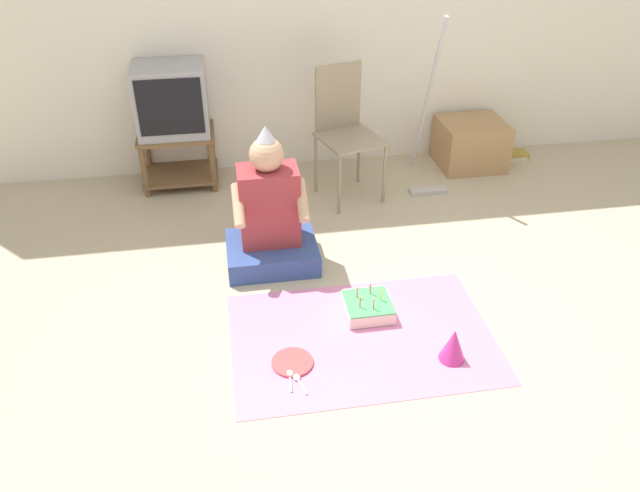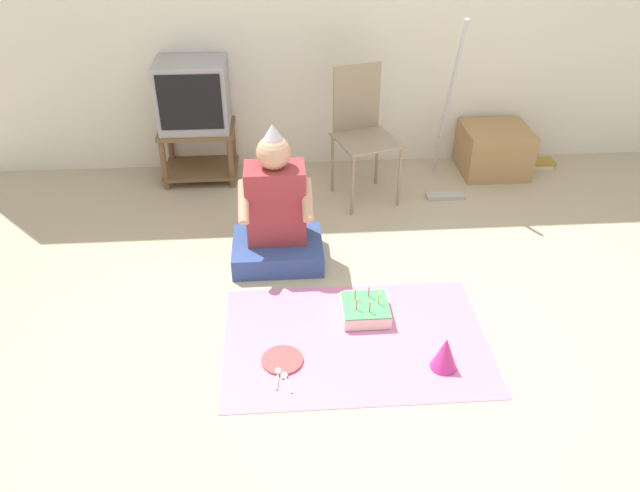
# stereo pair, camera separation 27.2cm
# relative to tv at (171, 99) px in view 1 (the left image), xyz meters

# --- Properties ---
(ground_plane) EXTENTS (16.00, 16.00, 0.00)m
(ground_plane) POSITION_rel_tv_xyz_m (1.17, -2.03, -0.67)
(ground_plane) COLOR tan
(tv_stand) EXTENTS (0.56, 0.42, 0.42)m
(tv_stand) POSITION_rel_tv_xyz_m (-0.00, -0.00, -0.42)
(tv_stand) COLOR brown
(tv_stand) RESTS_ON ground_plane
(tv) EXTENTS (0.51, 0.41, 0.50)m
(tv) POSITION_rel_tv_xyz_m (0.00, 0.00, 0.00)
(tv) COLOR #99999E
(tv) RESTS_ON tv_stand
(folding_chair) EXTENTS (0.50, 0.52, 0.94)m
(folding_chair) POSITION_rel_tv_xyz_m (1.20, -0.35, -0.13)
(folding_chair) COLOR gray
(folding_chair) RESTS_ON ground_plane
(cardboard_box_stack) EXTENTS (0.50, 0.47, 0.37)m
(cardboard_box_stack) POSITION_rel_tv_xyz_m (2.30, -0.05, -0.49)
(cardboard_box_stack) COLOR #A87F51
(cardboard_box_stack) RESTS_ON ground_plane
(dust_mop) EXTENTS (0.28, 0.48, 1.29)m
(dust_mop) POSITION_rel_tv_xyz_m (1.83, -0.35, -0.28)
(dust_mop) COLOR #B2ADA3
(dust_mop) RESTS_ON ground_plane
(book_pile) EXTENTS (0.20, 0.14, 0.05)m
(book_pile) POSITION_rel_tv_xyz_m (2.73, -0.00, -0.64)
(book_pile) COLOR beige
(book_pile) RESTS_ON ground_plane
(person_seated) EXTENTS (0.56, 0.44, 0.90)m
(person_seated) POSITION_rel_tv_xyz_m (0.58, -1.17, -0.37)
(person_seated) COLOR #334C8C
(person_seated) RESTS_ON ground_plane
(party_cloth) EXTENTS (1.39, 0.94, 0.01)m
(party_cloth) POSITION_rel_tv_xyz_m (0.98, -1.98, -0.67)
(party_cloth) COLOR pink
(party_cloth) RESTS_ON ground_plane
(birthday_cake) EXTENTS (0.26, 0.26, 0.15)m
(birthday_cake) POSITION_rel_tv_xyz_m (1.06, -1.79, -0.62)
(birthday_cake) COLOR #F4E0C6
(birthday_cake) RESTS_ON party_cloth
(party_hat_blue) EXTENTS (0.13, 0.13, 0.18)m
(party_hat_blue) POSITION_rel_tv_xyz_m (1.40, -2.22, -0.57)
(party_hat_blue) COLOR #CC338C
(party_hat_blue) RESTS_ON party_cloth
(paper_plate) EXTENTS (0.21, 0.21, 0.01)m
(paper_plate) POSITION_rel_tv_xyz_m (0.59, -2.12, -0.66)
(paper_plate) COLOR #D84C4C
(paper_plate) RESTS_ON party_cloth
(plastic_spoon_near) EXTENTS (0.04, 0.15, 0.01)m
(plastic_spoon_near) POSITION_rel_tv_xyz_m (0.56, -2.21, -0.66)
(plastic_spoon_near) COLOR white
(plastic_spoon_near) RESTS_ON party_cloth
(plastic_spoon_far) EXTENTS (0.06, 0.14, 0.01)m
(plastic_spoon_far) POSITION_rel_tv_xyz_m (0.60, -2.24, -0.66)
(plastic_spoon_far) COLOR white
(plastic_spoon_far) RESTS_ON party_cloth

